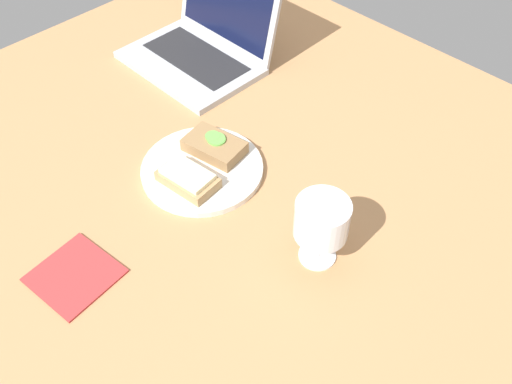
# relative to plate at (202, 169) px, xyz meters

# --- Properties ---
(wooden_table) EXTENTS (1.40, 1.40, 0.03)m
(wooden_table) POSITION_rel_plate_xyz_m (0.05, -0.03, -0.02)
(wooden_table) COLOR #B27F51
(wooden_table) RESTS_ON ground
(plate) EXTENTS (0.23, 0.23, 0.01)m
(plate) POSITION_rel_plate_xyz_m (0.00, 0.00, 0.00)
(plate) COLOR silver
(plate) RESTS_ON wooden_table
(sandwich_with_cucumber) EXTENTS (0.12, 0.09, 0.03)m
(sandwich_with_cucumber) POSITION_rel_plate_xyz_m (-0.02, 0.05, 0.02)
(sandwich_with_cucumber) COLOR #937047
(sandwich_with_cucumber) RESTS_ON plate
(sandwich_with_cheese) EXTENTS (0.12, 0.08, 0.03)m
(sandwich_with_cheese) POSITION_rel_plate_xyz_m (0.02, -0.05, 0.02)
(sandwich_with_cheese) COLOR #A88456
(sandwich_with_cheese) RESTS_ON plate
(wine_glass) EXTENTS (0.09, 0.09, 0.13)m
(wine_glass) POSITION_rel_plate_xyz_m (0.28, 0.00, 0.08)
(wine_glass) COLOR white
(wine_glass) RESTS_ON wooden_table
(laptop) EXTENTS (0.31, 0.26, 0.23)m
(laptop) POSITION_rel_plate_xyz_m (-0.28, 0.26, 0.04)
(laptop) COLOR #ADAFB5
(laptop) RESTS_ON wooden_table
(napkin) EXTENTS (0.14, 0.14, 0.00)m
(napkin) POSITION_rel_plate_xyz_m (0.03, -0.30, -0.00)
(napkin) COLOR #B23333
(napkin) RESTS_ON wooden_table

